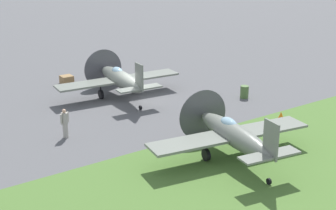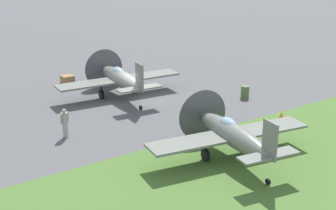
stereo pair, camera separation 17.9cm
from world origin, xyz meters
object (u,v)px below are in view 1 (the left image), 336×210
airplane_lead (120,79)px  ground_crew_chief (65,123)px  airplane_wingman (233,134)px  supply_crate (67,80)px  fuel_drum (244,92)px  runway_marker_cone (281,115)px

airplane_lead → ground_crew_chief: size_ratio=5.38×
airplane_wingman → supply_crate: size_ratio=10.11×
airplane_wingman → fuel_drum: size_ratio=10.11×
ground_crew_chief → supply_crate: size_ratio=1.92×
airplane_lead → airplane_wingman: (-0.32, -12.31, -0.04)m
airplane_lead → airplane_wingman: bearing=-86.5°
airplane_wingman → airplane_lead: bearing=97.6°
airplane_lead → ground_crew_chief: 7.94m
airplane_wingman → fuel_drum: 10.36m
airplane_lead → supply_crate: bearing=113.2°
ground_crew_chief → runway_marker_cone: 13.47m
airplane_wingman → supply_crate: 17.89m
airplane_wingman → ground_crew_chief: airplane_wingman is taller
supply_crate → runway_marker_cone: bearing=-62.1°
airplane_wingman → supply_crate: bearing=103.9°
airplane_lead → supply_crate: (-1.81, 5.50, -1.06)m
airplane_lead → ground_crew_chief: airplane_lead is taller
airplane_lead → airplane_wingman: size_ratio=1.02×
airplane_wingman → ground_crew_chief: size_ratio=5.26×
fuel_drum → supply_crate: 14.08m
ground_crew_chief → runway_marker_cone: (12.53, -4.90, -0.69)m
airplane_lead → fuel_drum: airplane_lead is taller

